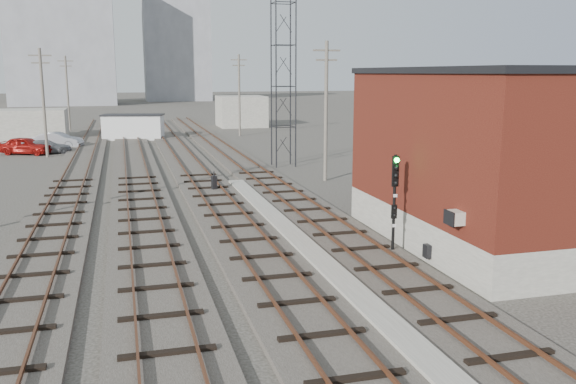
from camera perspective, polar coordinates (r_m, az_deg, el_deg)
name	(u,v)px	position (r m, az deg, el deg)	size (l,w,h in m)	color
ground	(180,136)	(70.26, -10.07, 5.21)	(320.00, 320.00, 0.00)	#282621
track_right	(235,159)	(49.89, -4.94, 3.11)	(3.20, 90.00, 0.39)	#332D28
track_mid_right	(186,161)	(49.34, -9.52, 2.91)	(3.20, 90.00, 0.39)	#332D28
track_mid_left	(134,163)	(49.12, -14.17, 2.69)	(3.20, 90.00, 0.39)	#332D28
track_left	(81,165)	(49.21, -18.83, 2.45)	(3.20, 90.00, 0.39)	#332D28
platform_curb	(296,240)	(25.53, 0.79, -4.53)	(0.90, 28.00, 0.26)	gray
brick_building	(476,157)	(25.87, 17.18, 3.11)	(6.54, 12.20, 7.22)	gray
lattice_tower	(283,66)	(46.16, -0.44, 11.71)	(1.60, 1.60, 15.00)	black
utility_pole_left_b	(43,100)	(55.02, -21.93, 8.01)	(1.80, 0.24, 9.00)	#595147
utility_pole_left_c	(67,91)	(79.89, -19.94, 8.86)	(1.80, 0.24, 9.00)	#595147
utility_pole_right_a	(326,107)	(39.80, 3.58, 7.90)	(1.80, 0.24, 9.00)	#595147
utility_pole_right_b	(239,93)	(68.86, -4.58, 9.23)	(1.80, 0.24, 9.00)	#595147
apartment_left	(61,35)	(145.31, -20.44, 13.58)	(22.00, 14.00, 30.00)	gray
apartment_right	(176,49)	(160.37, -10.39, 13.07)	(16.00, 12.00, 26.00)	gray
shed_left	(27,125)	(70.50, -23.23, 5.81)	(8.00, 5.00, 3.20)	gray
shed_right	(241,111)	(81.23, -4.40, 7.54)	(6.00, 6.00, 4.00)	gray
signal_mast	(395,197)	(23.79, 9.95, -0.46)	(0.40, 0.41, 3.94)	gray
switch_stand	(214,183)	(36.47, -6.92, 0.83)	(0.33, 0.33, 1.17)	black
site_trailer	(133,127)	(67.31, -14.28, 5.94)	(6.80, 4.09, 2.67)	silver
car_red	(26,146)	(57.82, -23.33, 4.00)	(1.82, 4.52, 1.54)	maroon
car_silver	(58,140)	(61.65, -20.74, 4.56)	(1.58, 4.54, 1.50)	#94969B
car_grey	(47,147)	(57.79, -21.62, 3.96)	(1.68, 4.14, 1.20)	slate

